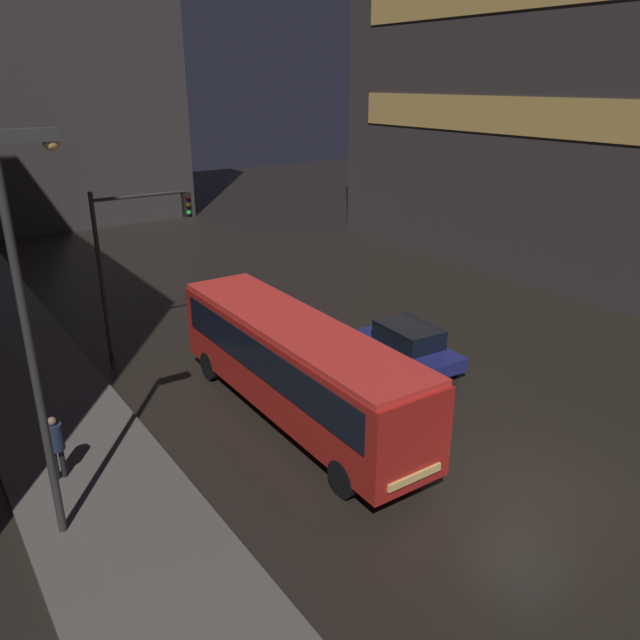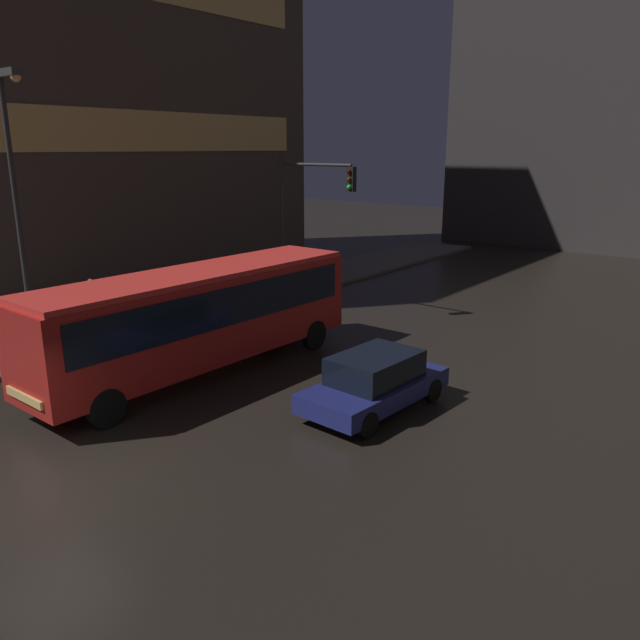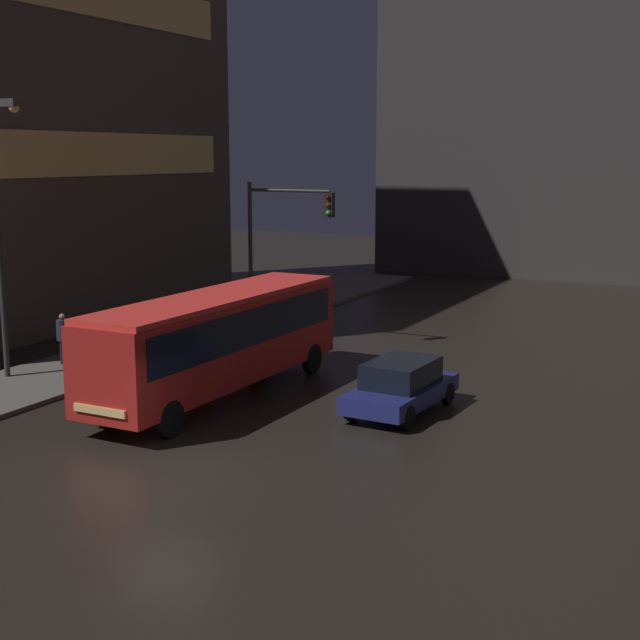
% 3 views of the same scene
% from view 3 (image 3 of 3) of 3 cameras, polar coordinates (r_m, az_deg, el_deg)
% --- Properties ---
extents(ground_plane, '(120.00, 120.00, 0.00)m').
position_cam_3_polar(ground_plane, '(20.87, -9.64, -10.08)').
color(ground_plane, black).
extents(sidewalk_left, '(4.00, 48.00, 0.15)m').
position_cam_3_polar(sidewalk_left, '(33.75, -11.98, -2.06)').
color(sidewalk_left, '#56514C').
rests_on(sidewalk_left, ground).
extents(building_far_backdrop, '(18.07, 12.00, 28.37)m').
position_cam_3_polar(building_far_backdrop, '(60.26, 14.32, 16.77)').
color(building_far_backdrop, '#383333').
rests_on(building_far_backdrop, ground).
extents(bus_near, '(2.57, 10.83, 3.17)m').
position_cam_3_polar(bus_near, '(27.10, -6.50, -0.90)').
color(bus_near, '#AD1E19').
rests_on(bus_near, ground).
extents(car_taxi, '(2.13, 4.38, 1.51)m').
position_cam_3_polar(car_taxi, '(25.74, 5.21, -4.20)').
color(car_taxi, navy).
rests_on(car_taxi, ground).
extents(pedestrian_mid, '(0.57, 0.57, 1.78)m').
position_cam_3_polar(pedestrian_mid, '(31.91, -16.12, -0.83)').
color(pedestrian_mid, black).
rests_on(pedestrian_mid, sidewalk_left).
extents(traffic_light_main, '(3.67, 0.35, 6.27)m').
position_cam_3_polar(traffic_light_main, '(34.20, -2.68, 5.45)').
color(traffic_light_main, '#2D2D2D').
rests_on(traffic_light_main, ground).
extents(street_lamp_sidewalk, '(1.25, 0.36, 8.86)m').
position_cam_3_polar(street_lamp_sidewalk, '(30.03, -19.73, 7.23)').
color(street_lamp_sidewalk, '#2D2D2D').
rests_on(street_lamp_sidewalk, sidewalk_left).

